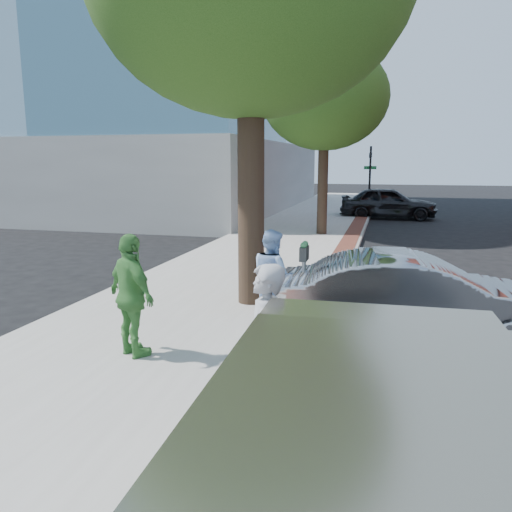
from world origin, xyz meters
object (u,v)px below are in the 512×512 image
(parking_meter, at_px, (304,266))
(person_officer, at_px, (272,276))
(person_gray, at_px, (264,350))
(bg_car, at_px, (388,203))
(person_green, at_px, (132,296))
(sedan_silver, at_px, (416,300))

(parking_meter, height_order, person_officer, person_officer)
(person_gray, height_order, bg_car, person_gray)
(parking_meter, bearing_deg, person_green, -137.20)
(person_officer, height_order, sedan_silver, person_officer)
(sedan_silver, bearing_deg, bg_car, -4.96)
(person_officer, bearing_deg, parking_meter, -143.68)
(parking_meter, xyz_separation_m, bg_car, (1.32, 18.72, -0.37))
(person_green, bearing_deg, bg_car, -67.86)
(parking_meter, relative_size, person_green, 0.82)
(person_officer, relative_size, person_green, 0.91)
(person_gray, distance_m, person_officer, 3.75)
(parking_meter, xyz_separation_m, sedan_silver, (1.85, 0.01, -0.47))
(person_gray, xyz_separation_m, bg_car, (1.14, 22.27, -0.22))
(person_gray, distance_m, bg_car, 22.30)
(sedan_silver, distance_m, bg_car, 18.72)
(parking_meter, xyz_separation_m, person_officer, (-0.58, 0.12, -0.23))
(person_green, bearing_deg, person_gray, 178.43)
(person_gray, xyz_separation_m, person_officer, (-0.76, 3.67, -0.08))
(person_gray, bearing_deg, sedan_silver, 147.30)
(parking_meter, bearing_deg, person_gray, -87.07)
(person_gray, relative_size, person_officer, 1.10)
(person_gray, distance_m, sedan_silver, 3.93)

